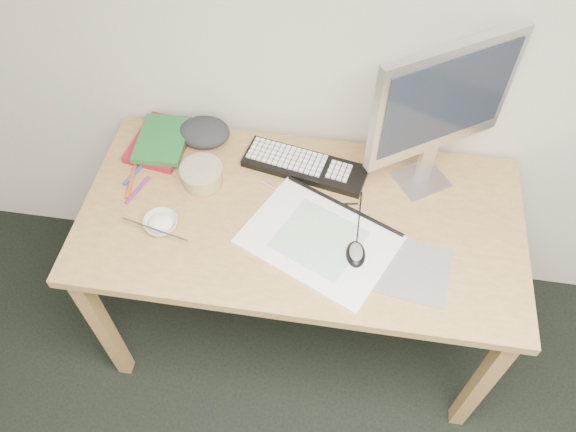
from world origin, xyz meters
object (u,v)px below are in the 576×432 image
desk (300,231)px  rice_bowl (161,224)px  monitor (443,103)px  sketchpad (319,240)px  keyboard (305,166)px

desk → rice_bowl: bearing=-165.7°
monitor → rice_bowl: bearing=167.9°
sketchpad → monitor: size_ratio=0.82×
desk → keyboard: size_ratio=3.38×
desk → monitor: (0.37, 0.21, 0.42)m
keyboard → rice_bowl: size_ratio=3.89×
monitor → sketchpad: bearing=-169.7°
sketchpad → keyboard: bearing=131.2°
keyboard → monitor: monitor is taller
keyboard → rice_bowl: (-0.41, -0.31, 0.00)m
sketchpad → keyboard: 0.30m
desk → sketchpad: bearing=-51.9°
sketchpad → monitor: (0.30, 0.29, 0.33)m
desk → keyboard: 0.22m
sketchpad → rice_bowl: size_ratio=4.11×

